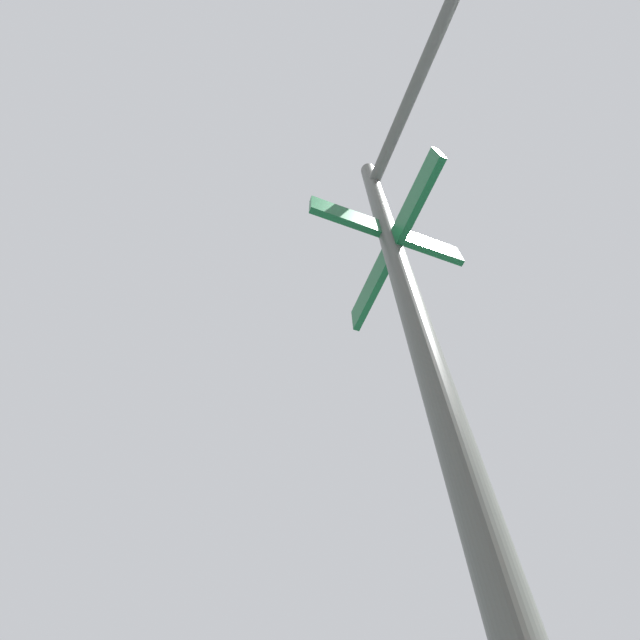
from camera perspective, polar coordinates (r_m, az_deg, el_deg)
The scene contains 1 object.
traffic_signal_near at distance 2.38m, azimuth 21.80°, elevation 30.03°, with size 1.98×2.34×5.34m.
Camera 1 is at (-6.33, -6.66, 1.50)m, focal length 24.71 mm.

